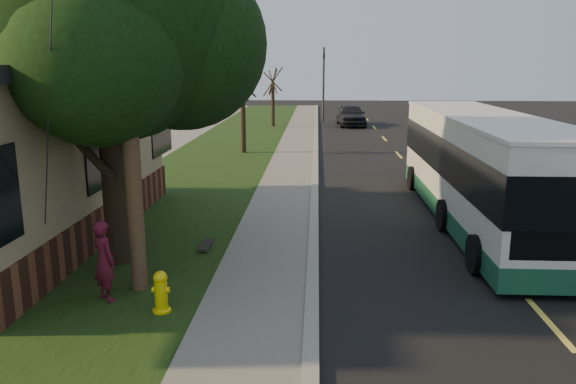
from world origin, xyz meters
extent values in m
plane|color=black|center=(0.00, 0.00, 0.00)|extent=(120.00, 120.00, 0.00)
cube|color=black|center=(4.00, 10.00, 0.01)|extent=(8.00, 80.00, 0.01)
cube|color=gray|center=(0.00, 10.00, 0.06)|extent=(0.25, 80.00, 0.12)
cube|color=slate|center=(-1.00, 10.00, 0.04)|extent=(2.00, 80.00, 0.08)
cube|color=black|center=(-4.50, 10.00, 0.04)|extent=(5.00, 80.00, 0.07)
cylinder|color=yellow|center=(-2.60, 0.00, 0.35)|extent=(0.22, 0.22, 0.55)
sphere|color=yellow|center=(-2.60, 0.00, 0.69)|extent=(0.24, 0.24, 0.24)
cylinder|color=yellow|center=(-2.60, 0.00, 0.47)|extent=(0.30, 0.10, 0.10)
cylinder|color=yellow|center=(-2.60, 0.00, 0.47)|extent=(0.10, 0.18, 0.10)
cylinder|color=yellow|center=(-2.60, 0.00, 0.09)|extent=(0.32, 0.32, 0.04)
cylinder|color=#473321|center=(-3.30, 1.00, 4.57)|extent=(0.30, 0.30, 9.00)
cylinder|color=#2D2D30|center=(-4.20, -0.10, 3.80)|extent=(2.52, 3.21, 7.60)
cylinder|color=black|center=(-4.20, 2.50, 2.07)|extent=(0.56, 0.56, 4.00)
sphere|color=black|center=(-4.20, 2.50, 5.27)|extent=(5.20, 5.20, 5.20)
sphere|color=black|center=(-2.80, 3.10, 4.67)|extent=(3.60, 3.60, 3.60)
sphere|color=black|center=(-5.40, 2.10, 4.97)|extent=(3.80, 3.80, 3.80)
sphere|color=black|center=(-3.90, 1.20, 4.37)|extent=(3.20, 3.20, 3.20)
cylinder|color=black|center=(-3.50, 18.00, 1.72)|extent=(0.24, 0.24, 3.30)
cylinder|color=black|center=(-3.50, 18.00, 3.37)|extent=(1.38, 0.57, 2.01)
cylinder|color=black|center=(-3.50, 18.00, 3.37)|extent=(0.74, 1.21, 1.58)
cylinder|color=black|center=(-3.50, 18.00, 3.37)|extent=(0.65, 1.05, 1.95)
cylinder|color=black|center=(-3.50, 18.00, 3.37)|extent=(1.28, 0.53, 1.33)
cylinder|color=black|center=(-3.50, 18.00, 3.37)|extent=(0.75, 1.21, 1.70)
cylinder|color=black|center=(-3.00, 30.00, 1.58)|extent=(0.24, 0.24, 3.03)
cylinder|color=black|center=(-3.00, 30.00, 3.10)|extent=(1.38, 0.57, 2.01)
cylinder|color=black|center=(-3.00, 30.00, 3.10)|extent=(0.74, 1.21, 1.58)
cylinder|color=black|center=(-3.00, 30.00, 3.10)|extent=(0.65, 1.05, 1.95)
cylinder|color=black|center=(-3.00, 30.00, 3.10)|extent=(1.28, 0.53, 1.33)
cylinder|color=black|center=(-3.00, 30.00, 3.10)|extent=(0.75, 1.21, 1.70)
cylinder|color=#2D2D30|center=(0.50, 34.00, 2.75)|extent=(0.16, 0.16, 5.50)
imported|color=black|center=(0.50, 34.00, 4.50)|extent=(0.18, 0.22, 1.10)
cube|color=silver|center=(4.51, 6.29, 1.68)|extent=(2.27, 10.88, 2.45)
cube|color=#175134|center=(4.51, 6.29, 0.41)|extent=(2.29, 10.90, 0.50)
cube|color=black|center=(4.51, 6.29, 1.86)|extent=(2.31, 10.92, 1.00)
cube|color=black|center=(4.51, 0.88, 1.54)|extent=(1.97, 0.06, 1.45)
cube|color=yellow|center=(4.51, 0.89, 2.76)|extent=(1.45, 0.06, 0.32)
cube|color=#FFF2CC|center=(3.83, 0.87, 0.50)|extent=(0.23, 0.04, 0.14)
cube|color=silver|center=(4.51, 6.29, 2.92)|extent=(2.32, 10.93, 0.08)
cylinder|color=black|center=(3.38, 2.30, 0.42)|extent=(0.25, 0.83, 0.83)
cylinder|color=black|center=(3.38, 5.38, 0.42)|extent=(0.25, 0.83, 0.83)
cylinder|color=black|center=(5.65, 5.38, 0.42)|extent=(0.25, 0.83, 0.83)
cylinder|color=black|center=(3.38, 10.28, 0.42)|extent=(0.25, 0.83, 0.83)
cylinder|color=black|center=(5.65, 10.28, 0.42)|extent=(0.25, 0.83, 0.83)
imported|color=#531023|center=(-3.73, 0.44, 0.82)|extent=(0.65, 0.63, 1.50)
cube|color=black|center=(-2.50, 3.50, 0.14)|extent=(0.23, 0.90, 0.02)
cylinder|color=silver|center=(-2.50, 3.19, 0.10)|extent=(0.20, 0.06, 0.06)
cylinder|color=silver|center=(-2.50, 3.81, 0.10)|extent=(0.20, 0.06, 0.06)
imported|color=black|center=(2.44, 31.15, 0.77)|extent=(2.08, 4.64, 1.55)
camera|label=1|loc=(0.06, -8.91, 4.26)|focal=35.00mm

